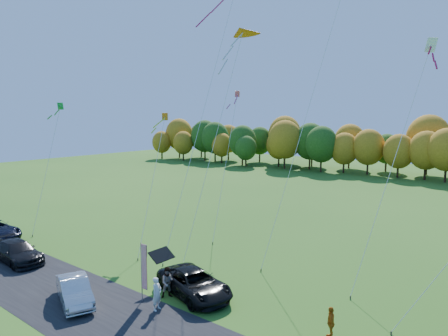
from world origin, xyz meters
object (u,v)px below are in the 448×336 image
Objects in this scene: black_suv at (194,283)px; silver_sedan at (75,291)px; feather_flag at (143,266)px; person_east at (331,322)px.

silver_sedan is (-4.77, -4.91, -0.05)m from black_suv.
feather_flag is at bearing 161.06° from black_suv.
person_east reaches higher than silver_sedan.
person_east is at bearing -44.27° from silver_sedan.
person_east is at bearing 16.94° from feather_flag.
person_east is 0.45× the size of feather_flag.
silver_sedan is 4.22m from feather_flag.
black_suv is 6.84m from silver_sedan.
silver_sedan is at bearing -95.73° from person_east.
feather_flag is (-9.97, -3.03, 1.36)m from person_east.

